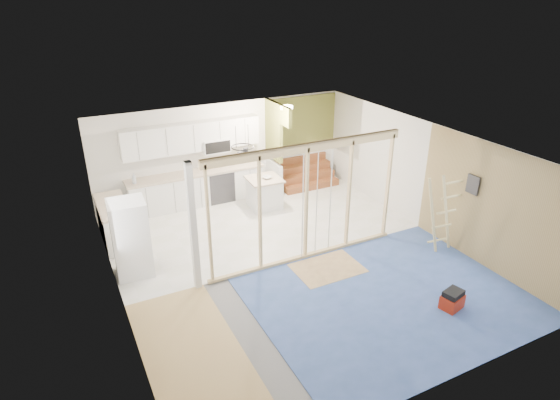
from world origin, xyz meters
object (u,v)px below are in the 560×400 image
toolbox (452,300)px  ladder (441,214)px  fridge (131,239)px  island (264,193)px

toolbox → ladder: 2.24m
fridge → ladder: (6.16, -2.06, 0.09)m
ladder → toolbox: bearing=-102.2°
fridge → ladder: bearing=-15.3°
island → ladder: (2.47, -3.73, 0.48)m
fridge → ladder: size_ratio=0.92×
toolbox → ladder: size_ratio=0.26×
fridge → island: (3.69, 1.66, -0.40)m
ladder → island: bearing=147.8°
fridge → ladder: 6.49m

